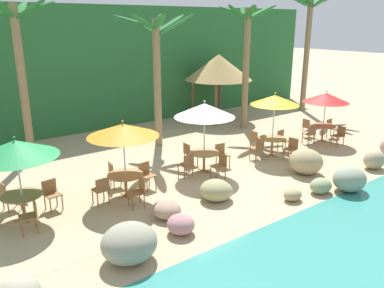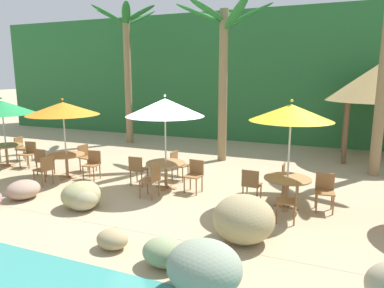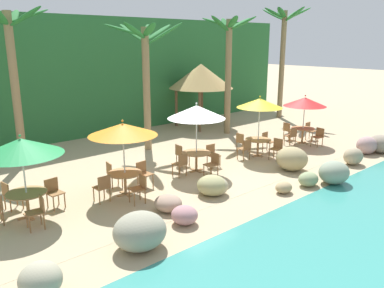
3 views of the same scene
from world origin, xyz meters
TOP-DOWN VIEW (x-y plane):
  - ground_plane at (0.00, 0.00)m, footprint 120.00×120.00m
  - terrace_deck at (0.00, 0.00)m, footprint 18.00×5.20m
  - foliage_backdrop at (0.00, 9.00)m, footprint 28.00×2.40m
  - rock_seawall at (0.88, -2.97)m, footprint 15.98×3.02m
  - umbrella_green at (-6.17, 0.24)m, footprint 2.20×2.20m
  - dining_table_green at (-6.17, 0.24)m, footprint 1.10×1.10m
  - chair_green_seaward at (-5.34, 0.44)m, footprint 0.47×0.48m
  - chair_green_inland at (-6.38, 1.07)m, footprint 0.48×0.48m
  - umbrella_orange at (-3.23, -0.10)m, footprint 2.14×2.14m
  - dining_table_orange at (-3.23, -0.10)m, footprint 1.10×1.10m
  - chair_orange_seaward at (-2.40, 0.08)m, footprint 0.47×0.47m
  - chair_orange_inland at (-3.20, 0.75)m, footprint 0.48×0.48m
  - chair_orange_left at (-4.08, -0.21)m, footprint 0.43×0.43m
  - chair_orange_right at (-3.26, -0.96)m, footprint 0.48×0.47m
  - umbrella_white at (0.04, 0.14)m, footprint 2.13×2.13m
  - dining_table_white at (0.04, 0.14)m, footprint 1.10×1.10m
  - chair_white_seaward at (0.90, 0.16)m, footprint 0.45×0.46m
  - chair_white_inland at (0.00, 0.99)m, footprint 0.45×0.44m
  - chair_white_left at (-0.80, 0.02)m, footprint 0.43×0.44m
  - chair_white_right at (0.08, -0.72)m, footprint 0.46×0.45m
  - umbrella_yellow at (3.37, -0.10)m, footprint 1.91×1.91m
  - dining_table_yellow at (3.37, -0.10)m, footprint 1.10×1.10m
  - chair_yellow_seaward at (4.20, 0.08)m, footprint 0.46×0.47m
  - chair_yellow_inland at (3.26, 0.74)m, footprint 0.43×0.43m
  - chair_yellow_left at (2.51, -0.14)m, footprint 0.45×0.45m
  - chair_yellow_right at (3.55, -0.94)m, footprint 0.47×0.47m
  - palm_tree_nearest at (-4.50, 5.54)m, footprint 3.07×2.86m
  - palm_tree_second at (0.49, 3.93)m, footprint 3.26×3.32m
  - palapa_hut at (5.68, 6.00)m, footprint 3.63×3.63m

SIDE VIEW (x-z plane):
  - ground_plane at x=0.00m, z-range 0.00..0.00m
  - terrace_deck at x=0.00m, z-range 0.00..0.01m
  - rock_seawall at x=0.88m, z-range -0.07..0.83m
  - chair_green_seaward at x=-5.34m, z-range 0.08..0.95m
  - chair_green_inland at x=-6.38m, z-range 0.08..0.95m
  - chair_orange_seaward at x=-2.40m, z-range 0.08..0.95m
  - chair_orange_inland at x=-3.20m, z-range 0.08..0.95m
  - chair_orange_left at x=-4.08m, z-range 0.08..0.95m
  - chair_orange_right at x=-3.26m, z-range 0.08..0.95m
  - chair_white_seaward at x=0.90m, z-range 0.08..0.95m
  - chair_white_inland at x=0.00m, z-range 0.08..0.95m
  - chair_white_left at x=-0.80m, z-range 0.08..0.95m
  - chair_white_right at x=0.08m, z-range 0.08..0.95m
  - chair_yellow_seaward at x=4.20m, z-range 0.08..0.95m
  - chair_yellow_inland at x=3.26m, z-range 0.08..0.95m
  - chair_yellow_left at x=2.51m, z-range 0.08..0.95m
  - chair_yellow_right at x=3.55m, z-range 0.08..0.95m
  - dining_table_green at x=-6.17m, z-range 0.24..0.98m
  - dining_table_orange at x=-3.23m, z-range 0.24..0.98m
  - dining_table_white at x=0.04m, z-range 0.24..0.98m
  - dining_table_yellow at x=3.37m, z-range 0.24..0.98m
  - umbrella_green at x=-6.17m, z-range 0.85..3.24m
  - umbrella_orange at x=-3.23m, z-range 0.92..3.37m
  - umbrella_white at x=0.04m, z-range 0.96..3.58m
  - umbrella_yellow at x=3.37m, z-range 0.99..3.58m
  - palapa_hut at x=5.68m, z-range 1.08..4.63m
  - foliage_backdrop at x=0.00m, z-range 0.00..6.00m
  - palm_tree_second at x=0.49m, z-range 1.10..6.68m
  - palm_tree_nearest at x=-4.50m, z-range 1.01..7.06m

